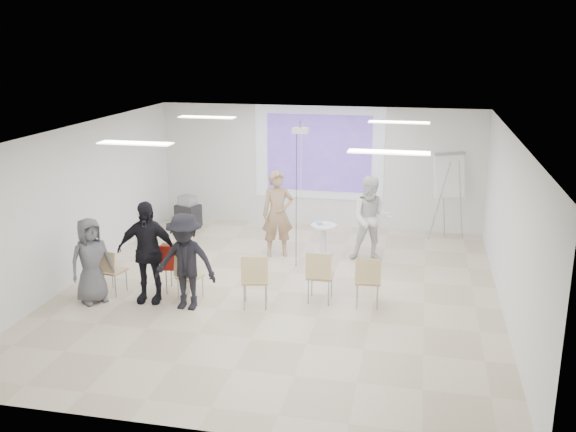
% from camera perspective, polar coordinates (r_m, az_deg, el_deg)
% --- Properties ---
extents(floor, '(8.00, 9.00, 0.10)m').
position_cam_1_polar(floor, '(12.12, -0.79, -6.93)').
color(floor, beige).
rests_on(floor, ground).
extents(ceiling, '(8.00, 9.00, 0.10)m').
position_cam_1_polar(ceiling, '(11.30, -0.85, 7.74)').
color(ceiling, white).
rests_on(ceiling, wall_back).
extents(wall_back, '(8.00, 0.10, 3.00)m').
position_cam_1_polar(wall_back, '(15.97, 2.79, 4.42)').
color(wall_back, silver).
rests_on(wall_back, floor).
extents(wall_left, '(0.10, 9.00, 3.00)m').
position_cam_1_polar(wall_left, '(13.09, -18.38, 1.12)').
color(wall_left, silver).
rests_on(wall_left, floor).
extents(wall_right, '(0.10, 9.00, 3.00)m').
position_cam_1_polar(wall_right, '(11.46, 19.35, -0.98)').
color(wall_right, silver).
rests_on(wall_right, floor).
extents(projection_halo, '(3.20, 0.01, 2.30)m').
position_cam_1_polar(projection_halo, '(15.84, 2.77, 5.61)').
color(projection_halo, silver).
rests_on(projection_halo, wall_back).
extents(projection_image, '(2.60, 0.01, 1.90)m').
position_cam_1_polar(projection_image, '(15.83, 2.76, 5.60)').
color(projection_image, '#5A36BA').
rests_on(projection_image, wall_back).
extents(pedestal_table, '(0.74, 0.74, 0.69)m').
position_cam_1_polar(pedestal_table, '(14.02, 3.18, -1.91)').
color(pedestal_table, silver).
rests_on(pedestal_table, floor).
extents(player_left, '(0.90, 0.75, 2.12)m').
position_cam_1_polar(player_left, '(13.74, -0.93, 0.68)').
color(player_left, tan).
rests_on(player_left, floor).
extents(player_right, '(1.04, 0.86, 2.01)m').
position_cam_1_polar(player_right, '(13.58, 7.44, 0.15)').
color(player_right, white).
rests_on(player_right, floor).
extents(controller_left, '(0.07, 0.11, 0.04)m').
position_cam_1_polar(controller_left, '(13.85, 0.02, 2.25)').
color(controller_left, white).
rests_on(controller_left, player_left).
extents(controller_right, '(0.05, 0.13, 0.04)m').
position_cam_1_polar(controller_right, '(13.75, 6.83, 1.87)').
color(controller_right, silver).
rests_on(controller_right, player_right).
extents(chair_far_left, '(0.48, 0.51, 0.86)m').
position_cam_1_polar(chair_far_left, '(12.25, -15.53, -4.49)').
color(chair_far_left, tan).
rests_on(chair_far_left, floor).
extents(chair_left_mid, '(0.54, 0.57, 1.00)m').
position_cam_1_polar(chair_left_mid, '(12.04, -9.84, -4.05)').
color(chair_left_mid, tan).
rests_on(chair_left_mid, floor).
extents(chair_left_inner, '(0.49, 0.51, 0.84)m').
position_cam_1_polar(chair_left_inner, '(11.71, -8.94, -5.11)').
color(chair_left_inner, tan).
rests_on(chair_left_inner, floor).
extents(chair_center, '(0.56, 0.58, 0.99)m').
position_cam_1_polar(chair_center, '(11.19, -2.95, -5.42)').
color(chair_center, '#D0B678').
rests_on(chair_center, floor).
extents(chair_right_inner, '(0.45, 0.49, 0.97)m').
position_cam_1_polar(chair_right_inner, '(11.42, 2.82, -5.06)').
color(chair_right_inner, tan).
rests_on(chair_right_inner, floor).
extents(chair_right_far, '(0.47, 0.51, 0.94)m').
position_cam_1_polar(chair_right_far, '(11.31, 7.11, -5.45)').
color(chair_right_far, tan).
rests_on(chair_right_far, floor).
extents(red_jacket, '(0.50, 0.18, 0.47)m').
position_cam_1_polar(red_jacket, '(11.89, -10.16, -3.68)').
color(red_jacket, maroon).
rests_on(red_jacket, chair_left_mid).
extents(laptop, '(0.36, 0.30, 0.02)m').
position_cam_1_polar(laptop, '(11.80, -8.68, -5.17)').
color(laptop, black).
rests_on(laptop, chair_left_inner).
extents(audience_left, '(1.30, 0.85, 2.13)m').
position_cam_1_polar(audience_left, '(11.61, -12.47, -2.49)').
color(audience_left, black).
rests_on(audience_left, floor).
extents(audience_mid, '(1.29, 0.74, 1.95)m').
position_cam_1_polar(audience_mid, '(11.19, -9.14, -3.48)').
color(audience_mid, black).
rests_on(audience_mid, floor).
extents(audience_outer, '(0.97, 1.02, 1.75)m').
position_cam_1_polar(audience_outer, '(11.88, -17.15, -3.38)').
color(audience_outer, '#5C5C61').
rests_on(audience_outer, floor).
extents(flipchart_easel, '(0.82, 0.66, 2.05)m').
position_cam_1_polar(flipchart_easel, '(15.28, 14.13, 3.49)').
color(flipchart_easel, gray).
rests_on(flipchart_easel, floor).
extents(av_cart, '(0.65, 0.58, 0.82)m').
position_cam_1_polar(av_cart, '(16.15, -8.87, 0.27)').
color(av_cart, black).
rests_on(av_cart, floor).
extents(ceiling_projector, '(0.30, 0.25, 3.00)m').
position_cam_1_polar(ceiling_projector, '(12.78, 1.08, 7.02)').
color(ceiling_projector, white).
rests_on(ceiling_projector, ceiling).
extents(fluor_panel_nw, '(1.20, 0.30, 0.02)m').
position_cam_1_polar(fluor_panel_nw, '(13.77, -7.21, 8.71)').
color(fluor_panel_nw, white).
rests_on(fluor_panel_nw, ceiling).
extents(fluor_panel_ne, '(1.20, 0.30, 0.02)m').
position_cam_1_polar(fluor_panel_ne, '(13.03, 9.84, 8.21)').
color(fluor_panel_ne, white).
rests_on(fluor_panel_ne, ceiling).
extents(fluor_panel_sw, '(1.20, 0.30, 0.02)m').
position_cam_1_polar(fluor_panel_sw, '(10.56, -13.40, 6.32)').
color(fluor_panel_sw, white).
rests_on(fluor_panel_sw, ceiling).
extents(fluor_panel_se, '(1.20, 0.30, 0.02)m').
position_cam_1_polar(fluor_panel_se, '(9.57, 8.95, 5.63)').
color(fluor_panel_se, white).
rests_on(fluor_panel_se, ceiling).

